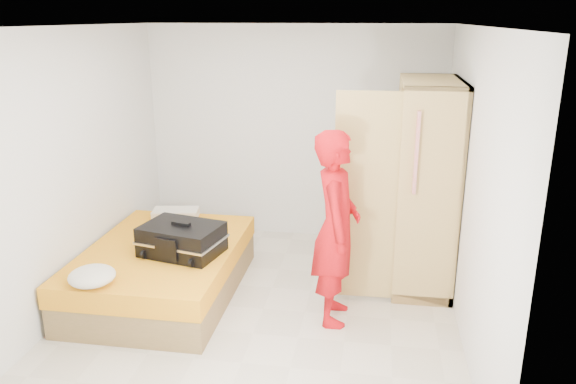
% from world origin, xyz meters
% --- Properties ---
extents(room, '(4.00, 4.02, 2.60)m').
position_xyz_m(room, '(0.00, 0.00, 1.30)').
color(room, beige).
rests_on(room, ground).
extents(bed, '(1.42, 2.02, 0.50)m').
position_xyz_m(bed, '(-1.05, 0.17, 0.25)').
color(bed, olive).
rests_on(bed, ground).
extents(wardrobe, '(1.17, 1.20, 2.10)m').
position_xyz_m(wardrobe, '(1.45, 0.86, 1.00)').
color(wardrobe, tan).
rests_on(wardrobe, ground).
extents(person, '(0.45, 0.66, 1.77)m').
position_xyz_m(person, '(0.68, -0.04, 0.88)').
color(person, red).
rests_on(person, ground).
extents(suitcase, '(0.84, 0.68, 0.32)m').
position_xyz_m(suitcase, '(-0.80, 0.06, 0.64)').
color(suitcase, black).
rests_on(suitcase, bed).
extents(round_cushion, '(0.39, 0.39, 0.15)m').
position_xyz_m(round_cushion, '(-1.33, -0.69, 0.58)').
color(round_cushion, beige).
rests_on(round_cushion, bed).
extents(pillow, '(0.54, 0.34, 0.09)m').
position_xyz_m(pillow, '(-1.21, 1.02, 0.55)').
color(pillow, beige).
rests_on(pillow, bed).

